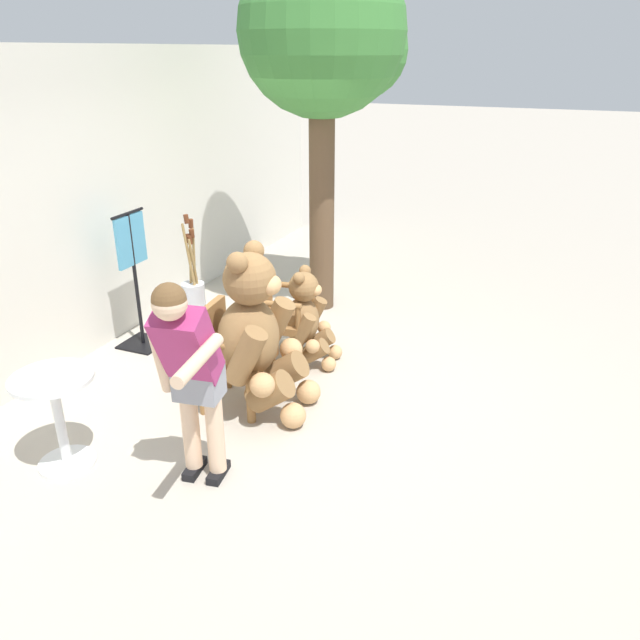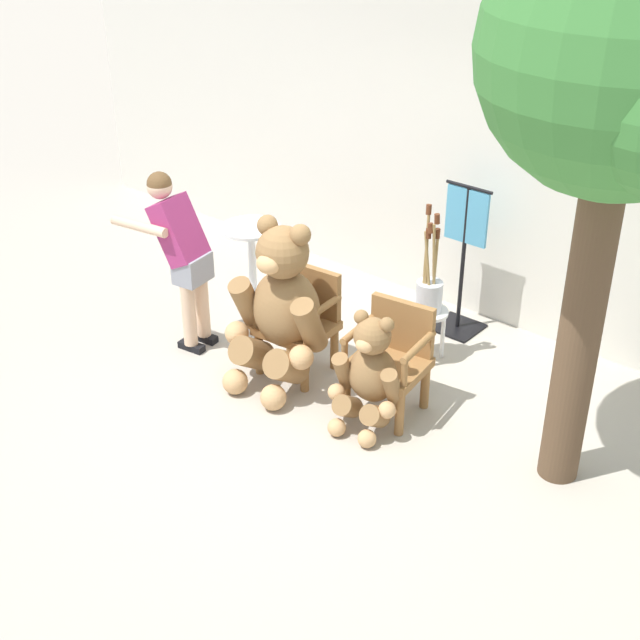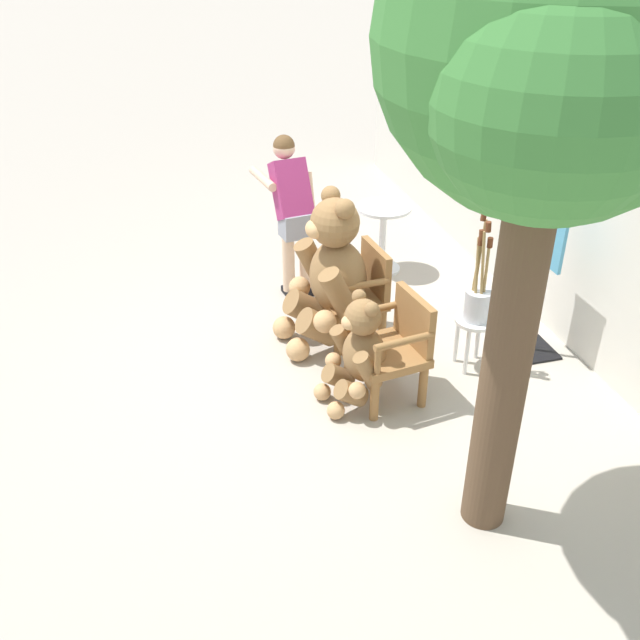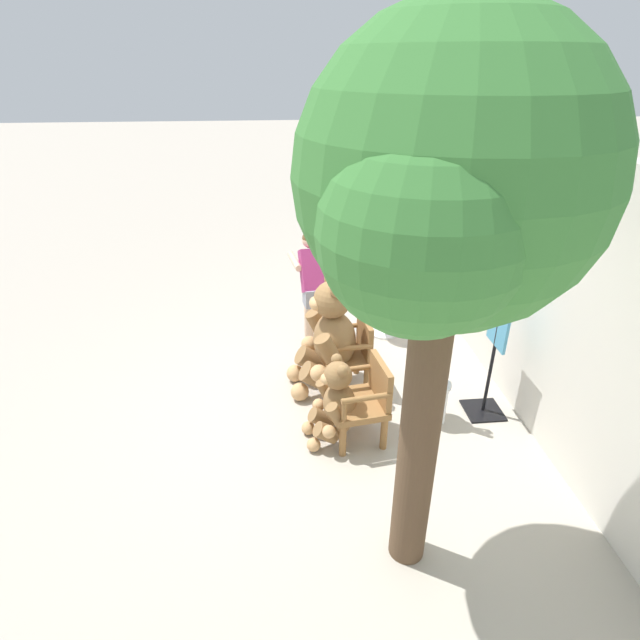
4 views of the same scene
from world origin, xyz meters
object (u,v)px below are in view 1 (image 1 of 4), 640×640
(wooden_chair_left, at_px, (230,353))
(teddy_bear_large, at_px, (257,333))
(brush_bucket, at_px, (193,290))
(clothing_display_stand, at_px, (135,277))
(person_visitor, at_px, (190,366))
(round_side_table, at_px, (58,411))
(patio_tree, at_px, (329,40))
(white_stool, at_px, (196,319))
(wooden_chair_right, at_px, (278,313))
(teddy_bear_small, at_px, (307,318))

(wooden_chair_left, bearing_deg, teddy_bear_large, -87.37)
(wooden_chair_left, distance_m, brush_bucket, 1.08)
(brush_bucket, relative_size, clothing_display_stand, 0.69)
(person_visitor, distance_m, round_side_table, 1.12)
(patio_tree, relative_size, clothing_display_stand, 2.75)
(white_stool, relative_size, brush_bucket, 0.49)
(teddy_bear_large, relative_size, white_stool, 3.03)
(clothing_display_stand, bearing_deg, wooden_chair_right, -79.37)
(wooden_chair_right, bearing_deg, wooden_chair_left, 179.98)
(wooden_chair_left, distance_m, patio_tree, 3.35)
(person_visitor, relative_size, round_side_table, 2.13)
(brush_bucket, bearing_deg, person_visitor, -147.23)
(wooden_chair_left, bearing_deg, brush_bucket, 48.04)
(wooden_chair_left, xyz_separation_m, teddy_bear_small, (0.92, -0.29, -0.00))
(teddy_bear_large, distance_m, person_visitor, 1.07)
(teddy_bear_large, bearing_deg, brush_bucket, 56.28)
(teddy_bear_large, height_order, brush_bucket, brush_bucket)
(teddy_bear_large, distance_m, patio_tree, 3.20)
(person_visitor, height_order, brush_bucket, person_visitor)
(teddy_bear_large, xyz_separation_m, clothing_display_stand, (0.63, 1.66, 0.04))
(person_visitor, bearing_deg, teddy_bear_small, 1.20)
(wooden_chair_left, xyz_separation_m, brush_bucket, (0.71, 0.79, 0.20))
(wooden_chair_left, height_order, person_visitor, person_visitor)
(person_visitor, xyz_separation_m, patio_tree, (3.39, 0.40, 1.92))
(white_stool, bearing_deg, person_visitor, -147.17)
(brush_bucket, relative_size, round_side_table, 1.30)
(person_visitor, relative_size, brush_bucket, 1.64)
(person_visitor, bearing_deg, teddy_bear_large, 4.17)
(teddy_bear_small, xyz_separation_m, brush_bucket, (-0.21, 1.08, 0.20))
(round_side_table, bearing_deg, wooden_chair_right, -17.69)
(white_stool, bearing_deg, teddy_bear_large, -123.67)
(teddy_bear_small, bearing_deg, person_visitor, -178.80)
(round_side_table, height_order, clothing_display_stand, clothing_display_stand)
(person_visitor, distance_m, brush_bucket, 2.09)
(wooden_chair_left, relative_size, round_side_table, 1.19)
(brush_bucket, bearing_deg, white_stool, 76.96)
(white_stool, relative_size, patio_tree, 0.12)
(person_visitor, bearing_deg, clothing_display_stand, 45.93)
(wooden_chair_right, xyz_separation_m, patio_tree, (1.45, 0.07, 2.37))
(wooden_chair_right, height_order, clothing_display_stand, clothing_display_stand)
(wooden_chair_right, xyz_separation_m, white_stool, (-0.20, 0.79, -0.11))
(wooden_chair_left, distance_m, wooden_chair_right, 0.91)
(teddy_bear_large, distance_m, brush_bucket, 1.26)
(teddy_bear_large, relative_size, round_side_table, 1.94)
(person_visitor, height_order, round_side_table, person_visitor)
(teddy_bear_small, height_order, patio_tree, patio_tree)
(brush_bucket, height_order, patio_tree, patio_tree)
(brush_bucket, bearing_deg, teddy_bear_small, -78.76)
(white_stool, xyz_separation_m, patio_tree, (1.65, -0.72, 2.48))
(teddy_bear_small, distance_m, round_side_table, 2.34)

